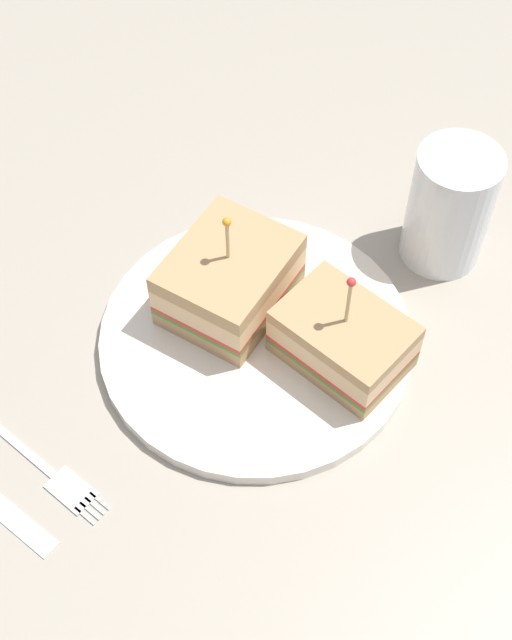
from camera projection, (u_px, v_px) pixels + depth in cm
name	position (u px, v px, depth cm)	size (l,w,h in cm)	color
ground_plane	(256.00, 349.00, 73.17)	(112.42, 112.42, 2.00)	#9E9384
plate	(256.00, 338.00, 71.87)	(25.34, 25.34, 1.18)	silver
sandwich_half_front	(229.00, 280.00, 70.90)	(11.92, 10.53, 10.23)	tan
sandwich_half_back	(344.00, 337.00, 68.20)	(10.31, 11.79, 9.97)	tan
drink_glass	(448.00, 213.00, 74.10)	(7.01, 7.01, 11.07)	silver
fork	(54.00, 475.00, 65.31)	(6.04, 12.76, 0.35)	silver
knife	(0.00, 507.00, 63.84)	(5.11, 11.46, 0.35)	silver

